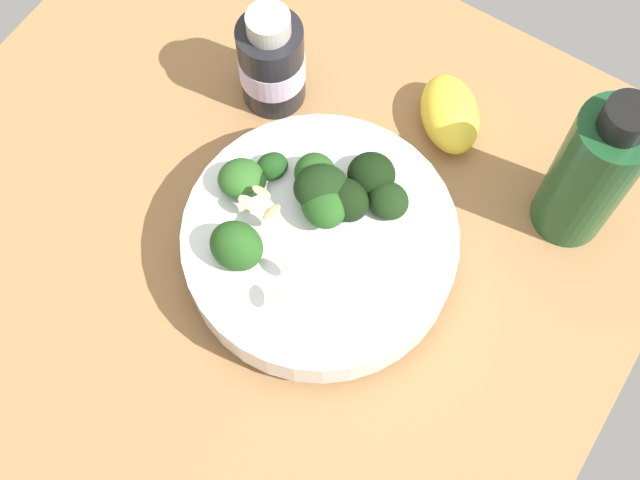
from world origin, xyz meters
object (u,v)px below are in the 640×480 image
at_px(bottle_short, 592,173).
at_px(bottle_tall, 272,62).
at_px(lemon_wedge, 450,114).
at_px(bowl_of_broccoli, 318,237).

bearing_deg(bottle_short, bottle_tall, -173.37).
bearing_deg(bottle_short, lemon_wedge, 170.42).
xyz_separation_m(bowl_of_broccoli, bottle_tall, (-0.12, 0.12, 0.01)).
bearing_deg(bowl_of_broccoli, lemon_wedge, 79.80).
bearing_deg(bottle_tall, bottle_short, 6.63).
bearing_deg(bottle_tall, bowl_of_broccoli, -43.26).
relative_size(bowl_of_broccoli, bottle_tall, 2.01).
xyz_separation_m(lemon_wedge, bottle_tall, (-0.15, -0.06, 0.03)).
height_order(lemon_wedge, bottle_tall, bottle_tall).
xyz_separation_m(bowl_of_broccoli, bottle_short, (0.16, 0.15, 0.04)).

